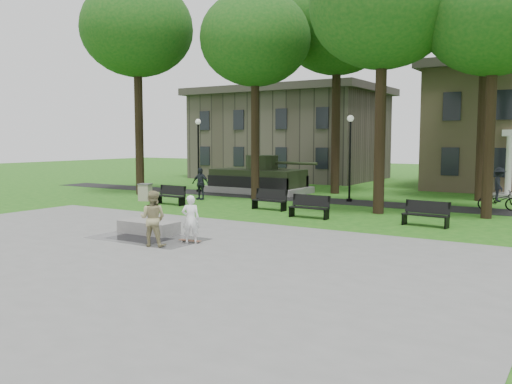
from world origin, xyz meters
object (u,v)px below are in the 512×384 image
Objects in this scene: skateboarder at (191,219)px; park_bench_0 at (171,195)px; trash_bin at (145,192)px; concrete_block at (149,227)px; friend_watching at (153,218)px; cyclist at (499,193)px.

skateboarder is 10.98m from park_bench_0.
trash_bin is (-10.08, 8.43, -0.33)m from skateboarder.
concrete_block is 1.20× the size of park_bench_0.
friend_watching reaches higher than trash_bin.
skateboarder is 0.87× the size of park_bench_0.
park_bench_0 is (-6.96, 8.87, -0.39)m from friend_watching.
trash_bin is at bearing -62.81° from friend_watching.
trash_bin is at bearing 134.29° from concrete_block.
friend_watching reaches higher than skateboarder.
concrete_block is at bearing -50.42° from park_bench_0.
cyclist reaches higher than trash_bin.
friend_watching is 0.86× the size of cyclist.
skateboarder is 0.76× the size of cyclist.
trash_bin is (-2.40, 0.58, -0.04)m from park_bench_0.
cyclist is 2.17× the size of trash_bin.
cyclist is at bearing 54.71° from concrete_block.
park_bench_0 reaches higher than trash_bin.
cyclist is 1.14× the size of park_bench_0.
friend_watching is 1.86× the size of trash_bin.
concrete_block is 2.29× the size of trash_bin.
concrete_block is at bearing 126.63° from cyclist.
skateboarder is 0.89× the size of friend_watching.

